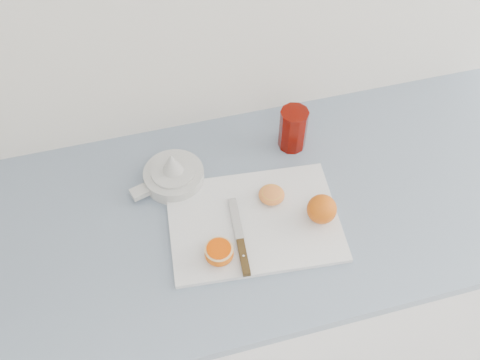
# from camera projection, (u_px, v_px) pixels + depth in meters

# --- Properties ---
(counter) EXTENTS (2.37, 0.64, 0.89)m
(counter) POSITION_uv_depth(u_px,v_px,m) (269.00, 286.00, 1.62)
(counter) COLOR white
(counter) RESTS_ON ground
(cutting_board) EXTENTS (0.41, 0.31, 0.01)m
(cutting_board) POSITION_uv_depth(u_px,v_px,m) (254.00, 221.00, 1.22)
(cutting_board) COLOR silver
(cutting_board) RESTS_ON counter
(whole_orange) EXTENTS (0.07, 0.07, 0.07)m
(whole_orange) POSITION_uv_depth(u_px,v_px,m) (322.00, 209.00, 1.19)
(whole_orange) COLOR orange
(whole_orange) RESTS_ON cutting_board
(half_orange) EXTENTS (0.06, 0.06, 0.04)m
(half_orange) POSITION_uv_depth(u_px,v_px,m) (219.00, 253.00, 1.14)
(half_orange) COLOR orange
(half_orange) RESTS_ON cutting_board
(squeezed_shell) EXTENTS (0.06, 0.06, 0.03)m
(squeezed_shell) POSITION_uv_depth(u_px,v_px,m) (272.00, 195.00, 1.24)
(squeezed_shell) COLOR orange
(squeezed_shell) RESTS_ON cutting_board
(paring_knife) EXTENTS (0.04, 0.20, 0.01)m
(paring_knife) POSITION_uv_depth(u_px,v_px,m) (242.00, 250.00, 1.16)
(paring_knife) COLOR #453216
(paring_knife) RESTS_ON cutting_board
(citrus_juicer) EXTENTS (0.18, 0.14, 0.10)m
(citrus_juicer) POSITION_uv_depth(u_px,v_px,m) (173.00, 175.00, 1.28)
(citrus_juicer) COLOR silver
(citrus_juicer) RESTS_ON counter
(red_tumbler) EXTENTS (0.07, 0.07, 0.12)m
(red_tumbler) POSITION_uv_depth(u_px,v_px,m) (293.00, 130.00, 1.33)
(red_tumbler) COLOR #620700
(red_tumbler) RESTS_ON counter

